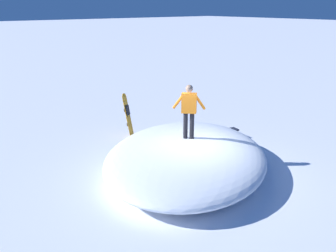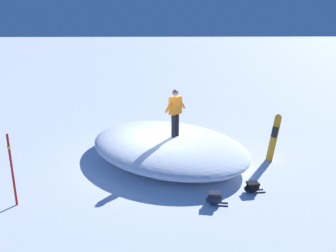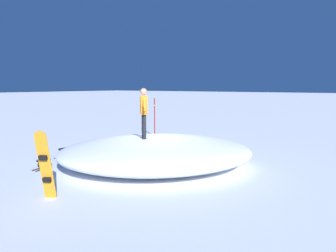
# 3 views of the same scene
# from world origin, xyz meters

# --- Properties ---
(ground) EXTENTS (240.00, 240.00, 0.00)m
(ground) POSITION_xyz_m (0.00, 0.00, 0.00)
(ground) COLOR white
(snow_mound) EXTENTS (8.21, 7.97, 0.95)m
(snow_mound) POSITION_xyz_m (0.32, -0.39, 0.48)
(snow_mound) COLOR white
(snow_mound) RESTS_ON ground
(snowboarder_standing) EXTENTS (0.77, 0.81, 1.71)m
(snowboarder_standing) POSITION_xyz_m (0.01, -0.65, 1.94)
(snowboarder_standing) COLOR black
(snowboarder_standing) RESTS_ON snow_mound
(snowboard_primary_upright) EXTENTS (0.43, 0.44, 1.73)m
(snowboard_primary_upright) POSITION_xyz_m (-0.06, -4.26, 0.90)
(snowboard_primary_upright) COLOR orange
(snowboard_primary_upright) RESTS_ON ground
(backpack_near) EXTENTS (0.36, 0.65, 0.36)m
(backpack_near) POSITION_xyz_m (-3.20, -1.54, 0.19)
(backpack_near) COLOR #1E2333
(backpack_near) RESTS_ON ground
(backpack_far) EXTENTS (0.36, 0.65, 0.31)m
(backpack_far) POSITION_xyz_m (-2.53, -2.80, 0.16)
(backpack_far) COLOR black
(backpack_far) RESTS_ON ground
(trail_marker_pole) EXTENTS (0.10, 0.10, 2.08)m
(trail_marker_pole) POSITION_xyz_m (-2.99, 3.96, 1.09)
(trail_marker_pole) COLOR #A51E19
(trail_marker_pole) RESTS_ON ground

